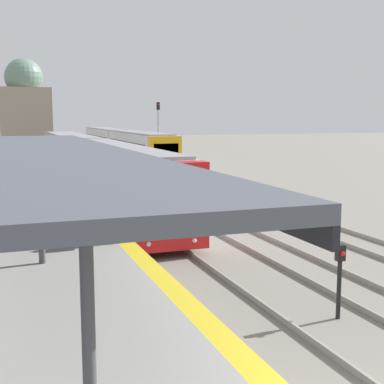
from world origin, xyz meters
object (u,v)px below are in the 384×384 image
train_far (121,143)px  person_on_platform (115,209)px  signal_post_near (340,273)px  signal_mast_far (158,126)px  train_near (88,162)px

train_far → person_on_platform: bearing=-102.5°
signal_post_near → signal_mast_far: 39.20m
person_on_platform → signal_mast_far: signal_mast_far is taller
person_on_platform → signal_mast_far: size_ratio=0.29×
signal_post_near → train_near: bearing=95.0°
train_near → signal_mast_far: size_ratio=5.74×
person_on_platform → train_far: 41.79m
signal_post_near → signal_mast_far: (6.97, 38.49, 2.54)m
train_near → signal_post_near: 22.88m
person_on_platform → train_near: bearing=83.5°
signal_post_near → signal_mast_far: bearing=79.7°
signal_mast_far → train_near: bearing=-119.8°
signal_mast_far → train_far: bearing=105.4°
train_near → signal_mast_far: bearing=60.2°
train_near → train_far: bearing=73.0°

